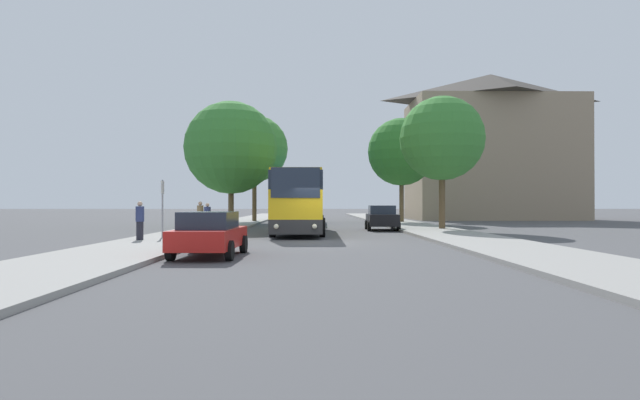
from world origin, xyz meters
name	(u,v)px	position (x,y,z in m)	size (l,w,h in m)	color
ground_plane	(321,243)	(0.00, 0.00, 0.00)	(300.00, 300.00, 0.00)	#4C4C4F
sidewalk_left	(164,241)	(-7.00, 0.00, 0.07)	(4.00, 120.00, 0.15)	gray
sidewalk_right	(477,241)	(7.00, 0.00, 0.07)	(4.00, 120.00, 0.15)	gray
building_right_background	(491,147)	(19.44, 32.96, 8.10)	(17.55, 10.03, 16.20)	gray
bus_front	(300,202)	(-1.15, 7.01, 1.86)	(2.95, 11.55, 3.48)	#2D2D2D
bus_middle	(302,204)	(-1.31, 21.57, 1.74)	(2.95, 11.96, 3.24)	silver
parked_car_left_curb	(210,233)	(-3.73, -5.93, 0.76)	(2.09, 4.00, 1.47)	red
parked_car_right_near	(382,218)	(4.15, 10.39, 0.83)	(2.17, 4.00, 1.62)	black
bus_stop_sign	(162,202)	(-7.47, 1.35, 1.83)	(0.08, 0.45, 2.71)	gray
pedestrian_waiting_near	(140,221)	(-7.93, -0.37, 1.00)	(0.36, 0.36, 1.69)	#23232D
pedestrian_waiting_far	(200,216)	(-6.78, 6.16, 1.01)	(0.36, 0.36, 1.71)	#23232D
pedestrian_walking_back	(207,218)	(-6.18, 5.25, 0.96)	(0.36, 0.36, 1.62)	#23232D
tree_left_near	(231,148)	(-6.33, 13.98, 5.80)	(6.71, 6.71, 9.01)	brown
tree_left_far	(254,149)	(-5.84, 24.14, 6.86)	(6.21, 6.21, 9.83)	#513D23
tree_right_near	(402,152)	(7.47, 21.76, 6.32)	(5.98, 5.98, 9.17)	brown
tree_right_mid	(442,139)	(7.93, 9.68, 5.93)	(5.41, 5.41, 8.50)	brown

